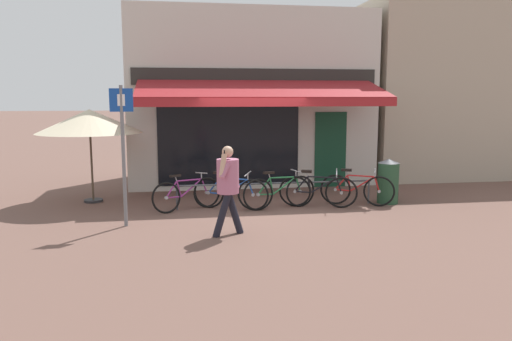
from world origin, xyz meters
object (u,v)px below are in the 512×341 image
(bicycle_blue, at_px, (230,192))
(parking_sign, at_px, (123,142))
(bicycle_red, at_px, (357,189))
(litter_bin, at_px, (388,181))
(bicycle_green, at_px, (279,192))
(pedestrian_adult, at_px, (228,181))
(bicycle_black, at_px, (318,191))
(bicycle_purple, at_px, (187,194))
(cafe_parasol, at_px, (90,121))

(bicycle_blue, distance_m, parking_sign, 2.78)
(bicycle_red, height_order, parking_sign, parking_sign)
(litter_bin, xyz_separation_m, parking_sign, (-5.98, -1.22, 1.13))
(bicycle_green, xyz_separation_m, pedestrian_adult, (-1.37, -1.97, 0.61))
(bicycle_blue, height_order, parking_sign, parking_sign)
(bicycle_blue, distance_m, litter_bin, 3.79)
(bicycle_black, relative_size, litter_bin, 1.65)
(bicycle_green, bearing_deg, pedestrian_adult, -137.48)
(pedestrian_adult, height_order, litter_bin, pedestrian_adult)
(litter_bin, bearing_deg, parking_sign, -168.50)
(bicycle_red, relative_size, parking_sign, 0.59)
(bicycle_purple, bearing_deg, litter_bin, -26.70)
(pedestrian_adult, distance_m, parking_sign, 2.24)
(bicycle_green, xyz_separation_m, cafe_parasol, (-4.30, 1.44, 1.55))
(pedestrian_adult, distance_m, litter_bin, 4.62)
(pedestrian_adult, xyz_separation_m, cafe_parasol, (-2.93, 3.42, 0.94))
(litter_bin, bearing_deg, bicycle_black, -172.59)
(bicycle_purple, relative_size, pedestrian_adult, 0.95)
(bicycle_red, relative_size, cafe_parasol, 0.65)
(bicycle_purple, bearing_deg, bicycle_black, -31.14)
(bicycle_blue, bearing_deg, parking_sign, -129.37)
(pedestrian_adult, bearing_deg, cafe_parasol, -45.16)
(bicycle_purple, bearing_deg, pedestrian_adult, -98.72)
(bicycle_purple, height_order, litter_bin, litter_bin)
(bicycle_purple, height_order, bicycle_green, bicycle_green)
(bicycle_purple, distance_m, parking_sign, 2.15)
(parking_sign, bearing_deg, pedestrian_adult, -26.30)
(parking_sign, height_order, cafe_parasol, parking_sign)
(bicycle_red, bearing_deg, cafe_parasol, -170.41)
(bicycle_red, xyz_separation_m, cafe_parasol, (-6.15, 1.40, 1.56))
(bicycle_blue, distance_m, cafe_parasol, 3.79)
(pedestrian_adult, height_order, parking_sign, parking_sign)
(bicycle_blue, bearing_deg, bicycle_red, 21.95)
(bicycle_black, bearing_deg, bicycle_purple, -166.36)
(bicycle_red, bearing_deg, bicycle_black, -152.77)
(parking_sign, bearing_deg, bicycle_blue, 27.33)
(bicycle_black, bearing_deg, pedestrian_adult, -121.47)
(bicycle_black, bearing_deg, bicycle_red, 22.76)
(bicycle_blue, bearing_deg, cafe_parasol, -179.34)
(bicycle_blue, height_order, bicycle_black, bicycle_black)
(litter_bin, height_order, cafe_parasol, cafe_parasol)
(bicycle_green, distance_m, litter_bin, 2.69)
(parking_sign, bearing_deg, litter_bin, 11.50)
(litter_bin, bearing_deg, bicycle_purple, -179.88)
(bicycle_black, distance_m, parking_sign, 4.48)
(bicycle_blue, xyz_separation_m, parking_sign, (-2.19, -1.13, 1.27))
(bicycle_purple, distance_m, litter_bin, 4.76)
(bicycle_green, bearing_deg, bicycle_red, -11.55)
(bicycle_red, bearing_deg, parking_sign, -145.89)
(bicycle_blue, height_order, bicycle_red, bicycle_blue)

